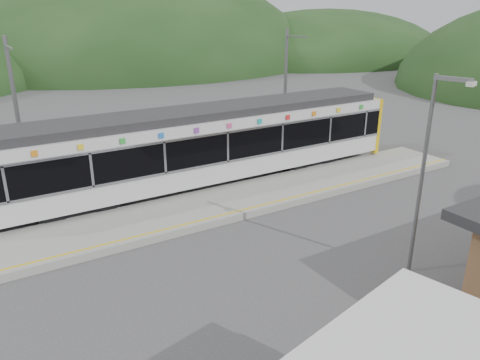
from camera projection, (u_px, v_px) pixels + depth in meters
ground at (269, 236)px, 17.50m from camera, size 120.00×120.00×0.00m
hills at (308, 169)px, 24.77m from camera, size 146.00×149.00×26.00m
platform at (226, 203)px, 20.09m from camera, size 26.00×3.20×0.30m
yellow_line at (241, 210)px, 18.99m from camera, size 26.00×0.10×0.01m
train at (203, 144)px, 21.75m from camera, size 20.44×3.01×3.74m
catenary_mast_west at (18, 119)px, 19.65m from camera, size 0.18×1.80×7.00m
catenary_mast_east at (286, 90)px, 26.52m from camera, size 0.18×1.80×7.00m
lamp_post at (428, 162)px, 13.77m from camera, size 0.41×1.14×6.31m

